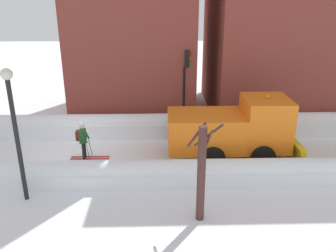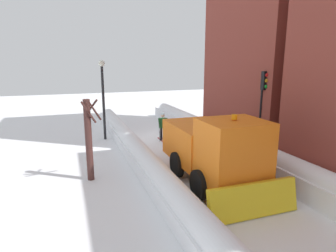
{
  "view_description": "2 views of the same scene",
  "coord_description": "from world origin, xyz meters",
  "px_view_note": "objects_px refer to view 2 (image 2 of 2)",
  "views": [
    {
      "loc": [
        15.29,
        3.78,
        7.43
      ],
      "look_at": [
        -0.28,
        4.21,
        1.43
      ],
      "focal_mm": 38.24,
      "sensor_mm": 36.0,
      "label": 1
    },
    {
      "loc": [
        5.67,
        16.98,
        4.88
      ],
      "look_at": [
        0.62,
        2.76,
        1.5
      ],
      "focal_mm": 30.63,
      "sensor_mm": 36.0,
      "label": 2
    }
  ],
  "objects_px": {
    "street_lamp": "(103,90)",
    "plow_truck": "(214,149)",
    "bare_tree_near": "(89,138)",
    "skier": "(163,125)",
    "traffic_light_pole": "(263,98)"
  },
  "relations": [
    {
      "from": "street_lamp",
      "to": "plow_truck",
      "type": "bearing_deg",
      "value": 110.99
    },
    {
      "from": "plow_truck",
      "to": "street_lamp",
      "type": "xyz_separation_m",
      "value": [
        3.25,
        -8.47,
        1.7
      ]
    },
    {
      "from": "plow_truck",
      "to": "bare_tree_near",
      "type": "bearing_deg",
      "value": -23.77
    },
    {
      "from": "skier",
      "to": "traffic_light_pole",
      "type": "bearing_deg",
      "value": 125.62
    },
    {
      "from": "skier",
      "to": "bare_tree_near",
      "type": "xyz_separation_m",
      "value": [
        4.84,
        4.89,
        0.81
      ]
    },
    {
      "from": "skier",
      "to": "bare_tree_near",
      "type": "bearing_deg",
      "value": 45.29
    },
    {
      "from": "skier",
      "to": "bare_tree_near",
      "type": "height_order",
      "value": "bare_tree_near"
    },
    {
      "from": "plow_truck",
      "to": "bare_tree_near",
      "type": "xyz_separation_m",
      "value": [
        4.67,
        -2.06,
        0.33
      ]
    },
    {
      "from": "street_lamp",
      "to": "bare_tree_near",
      "type": "bearing_deg",
      "value": 77.51
    },
    {
      "from": "street_lamp",
      "to": "bare_tree_near",
      "type": "relative_size",
      "value": 1.42
    },
    {
      "from": "street_lamp",
      "to": "skier",
      "type": "bearing_deg",
      "value": 155.94
    },
    {
      "from": "plow_truck",
      "to": "traffic_light_pole",
      "type": "height_order",
      "value": "traffic_light_pole"
    },
    {
      "from": "skier",
      "to": "street_lamp",
      "type": "bearing_deg",
      "value": -24.06
    },
    {
      "from": "traffic_light_pole",
      "to": "skier",
      "type": "bearing_deg",
      "value": -54.38
    },
    {
      "from": "plow_truck",
      "to": "skier",
      "type": "bearing_deg",
      "value": -91.39
    }
  ]
}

